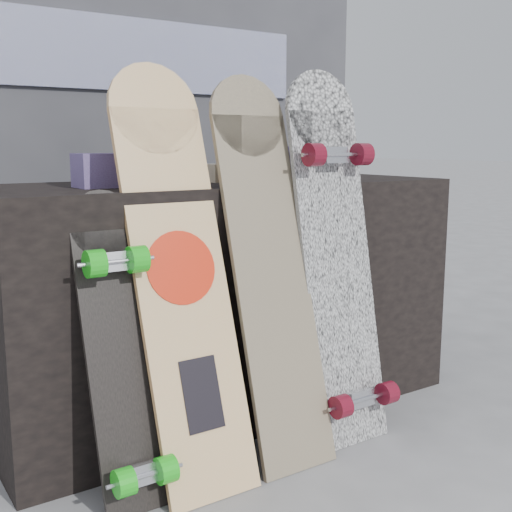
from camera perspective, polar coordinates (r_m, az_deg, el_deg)
ground at (r=2.01m, az=4.91°, el=-17.54°), size 60.00×60.00×0.00m
vendor_table at (r=2.26m, az=-2.87°, el=-3.57°), size 1.60×0.60×0.80m
booth at (r=2.96m, az=-11.66°, el=13.10°), size 2.40×0.22×2.20m
merch_box_purple at (r=1.97m, az=-13.13°, el=7.43°), size 0.18×0.12×0.10m
merch_box_small at (r=2.25m, az=3.35°, el=8.20°), size 0.14×0.14×0.12m
merch_box_flat at (r=2.23m, az=-1.82°, el=7.43°), size 0.22×0.10×0.06m
longboard_geisha at (r=1.76m, az=-6.88°, el=-0.51°), size 0.27×0.39×1.16m
longboard_celtic at (r=1.88m, az=1.14°, el=-0.01°), size 0.25×0.33×1.13m
longboard_cascadia at (r=2.02m, az=7.23°, el=0.54°), size 0.26×0.30×1.16m
skateboard_dark at (r=1.69m, az=-11.82°, el=-8.03°), size 0.18×0.29×0.81m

